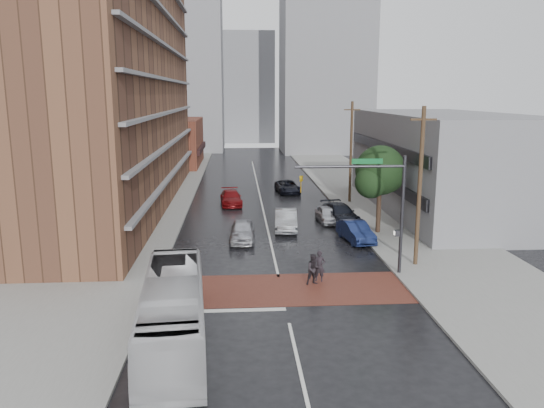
{
  "coord_description": "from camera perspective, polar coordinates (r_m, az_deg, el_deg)",
  "views": [
    {
      "loc": [
        -2.35,
        -27.38,
        10.69
      ],
      "look_at": [
        -0.09,
        7.11,
        3.5
      ],
      "focal_mm": 35.0,
      "sensor_mm": 36.0,
      "label": 1
    }
  ],
  "objects": [
    {
      "name": "distant_tower_center",
      "position": [
        122.41,
        -2.71,
        12.35
      ],
      "size": [
        12.0,
        10.0,
        24.0
      ],
      "primitive_type": "cube",
      "color": "gray",
      "rests_on": "ground"
    },
    {
      "name": "crosswalk",
      "position": [
        29.95,
        1.01,
        -9.15
      ],
      "size": [
        14.0,
        5.0,
        0.02
      ],
      "primitive_type": "cube",
      "color": "brown",
      "rests_on": "ground"
    },
    {
      "name": "car_travel_b",
      "position": [
        42.38,
        1.5,
        -1.73
      ],
      "size": [
        2.08,
        5.06,
        1.63
      ],
      "primitive_type": "imported",
      "rotation": [
        0.0,
        0.0,
        -0.07
      ],
      "color": "#B3B7BB",
      "rests_on": "ground"
    },
    {
      "name": "building_east",
      "position": [
        51.37,
        17.86,
        4.26
      ],
      "size": [
        11.0,
        26.0,
        9.0
      ],
      "primitive_type": "cube",
      "color": "gray",
      "rests_on": "ground"
    },
    {
      "name": "distant_tower_east",
      "position": [
        100.98,
        5.8,
        15.85
      ],
      "size": [
        16.0,
        14.0,
        36.0
      ],
      "primitive_type": "cube",
      "color": "gray",
      "rests_on": "ground"
    },
    {
      "name": "distant_tower_west",
      "position": [
        106.15,
        -10.38,
        14.43
      ],
      "size": [
        18.0,
        16.0,
        32.0
      ],
      "primitive_type": "cube",
      "color": "gray",
      "rests_on": "ground"
    },
    {
      "name": "suv_travel",
      "position": [
        58.31,
        1.7,
        1.87
      ],
      "size": [
        2.77,
        5.17,
        1.38
      ],
      "primitive_type": "imported",
      "rotation": [
        0.0,
        0.0,
        0.1
      ],
      "color": "black",
      "rests_on": "ground"
    },
    {
      "name": "car_travel_c",
      "position": [
        52.12,
        -4.43,
        0.68
      ],
      "size": [
        2.34,
        5.02,
        1.42
      ],
      "primitive_type": "imported",
      "rotation": [
        0.0,
        0.0,
        0.07
      ],
      "color": "maroon",
      "rests_on": "ground"
    },
    {
      "name": "utility_pole_near",
      "position": [
        33.76,
        15.6,
        1.85
      ],
      "size": [
        1.6,
        0.26,
        10.0
      ],
      "color": "#473321",
      "rests_on": "ground"
    },
    {
      "name": "utility_pole_far",
      "position": [
        52.87,
        8.49,
        5.6
      ],
      "size": [
        1.6,
        0.26,
        10.0
      ],
      "color": "#473321",
      "rests_on": "ground"
    },
    {
      "name": "storefront_west",
      "position": [
        82.26,
        -10.54,
        6.54
      ],
      "size": [
        8.0,
        16.0,
        7.0
      ],
      "primitive_type": "cube",
      "color": "brown",
      "rests_on": "ground"
    },
    {
      "name": "ground",
      "position": [
        29.49,
        1.09,
        -9.51
      ],
      "size": [
        160.0,
        160.0,
        0.0
      ],
      "primitive_type": "plane",
      "color": "black",
      "rests_on": "ground"
    },
    {
      "name": "sidewalk_west",
      "position": [
        54.22,
        -13.39,
        0.14
      ],
      "size": [
        9.0,
        90.0,
        0.15
      ],
      "primitive_type": "cube",
      "color": "gray",
      "rests_on": "ground"
    },
    {
      "name": "car_parked_near",
      "position": [
        39.64,
        8.99,
        -2.93
      ],
      "size": [
        2.27,
        4.73,
        1.49
      ],
      "primitive_type": "imported",
      "rotation": [
        0.0,
        0.0,
        0.16
      ],
      "color": "#16214D",
      "rests_on": "ground"
    },
    {
      "name": "signal_mast",
      "position": [
        31.55,
        11.38,
        0.63
      ],
      "size": [
        6.5,
        0.3,
        7.2
      ],
      "color": "#2D2D33",
      "rests_on": "ground"
    },
    {
      "name": "street_tree",
      "position": [
        41.32,
        11.56,
        3.22
      ],
      "size": [
        4.2,
        4.1,
        6.9
      ],
      "color": "#332319",
      "rests_on": "ground"
    },
    {
      "name": "transit_bus",
      "position": [
        23.62,
        -10.58,
        -11.31
      ],
      "size": [
        3.43,
        11.09,
        3.04
      ],
      "primitive_type": "imported",
      "rotation": [
        0.0,
        0.0,
        0.08
      ],
      "color": "#BBBBBD",
      "rests_on": "ground"
    },
    {
      "name": "car_travel_a",
      "position": [
        39.21,
        -3.22,
        -2.92
      ],
      "size": [
        2.03,
        4.61,
        1.55
      ],
      "primitive_type": "imported",
      "rotation": [
        0.0,
        0.0,
        -0.05
      ],
      "color": "#B1B2B9",
      "rests_on": "ground"
    },
    {
      "name": "pedestrian_a",
      "position": [
        31.01,
        5.13,
        -6.67
      ],
      "size": [
        0.76,
        0.61,
        1.83
      ],
      "primitive_type": "imported",
      "rotation": [
        0.0,
        0.0,
        -0.28
      ],
      "color": "black",
      "rests_on": "ground"
    },
    {
      "name": "apartment_block",
      "position": [
        52.79,
        -17.08,
        14.85
      ],
      "size": [
        10.0,
        44.0,
        28.0
      ],
      "primitive_type": "cube",
      "color": "brown",
      "rests_on": "ground"
    },
    {
      "name": "car_parked_mid",
      "position": [
        45.34,
        7.34,
        -1.0
      ],
      "size": [
        2.99,
        5.53,
        1.52
      ],
      "primitive_type": "imported",
      "rotation": [
        0.0,
        0.0,
        0.17
      ],
      "color": "black",
      "rests_on": "ground"
    },
    {
      "name": "car_parked_far",
      "position": [
        45.15,
        5.97,
        -1.11
      ],
      "size": [
        1.85,
        4.12,
        1.37
      ],
      "primitive_type": "imported",
      "rotation": [
        0.0,
        0.0,
        0.06
      ],
      "color": "#B8BAC0",
      "rests_on": "ground"
    },
    {
      "name": "pedestrian_b",
      "position": [
        30.47,
        4.51,
        -7.03
      ],
      "size": [
        1.01,
        0.86,
        1.8
      ],
      "primitive_type": "imported",
      "rotation": [
        0.0,
        0.0,
        0.23
      ],
      "color": "black",
      "rests_on": "ground"
    },
    {
      "name": "sidewalk_east",
      "position": [
        55.21,
        10.85,
        0.45
      ],
      "size": [
        9.0,
        90.0,
        0.15
      ],
      "primitive_type": "cube",
      "color": "gray",
      "rests_on": "ground"
    }
  ]
}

